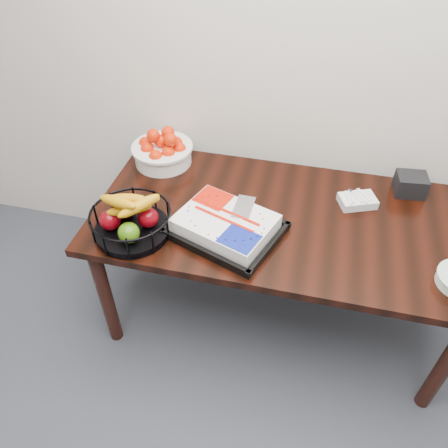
% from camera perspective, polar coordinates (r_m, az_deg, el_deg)
% --- Properties ---
extents(table, '(1.80, 0.90, 0.75)m').
position_cam_1_polar(table, '(2.16, 7.41, -0.71)').
color(table, black).
rests_on(table, ground).
extents(cake_tray, '(0.57, 0.51, 0.10)m').
position_cam_1_polar(cake_tray, '(1.97, 0.21, -0.18)').
color(cake_tray, black).
rests_on(cake_tray, table).
extents(tangerine_bowl, '(0.33, 0.33, 0.21)m').
position_cam_1_polar(tangerine_bowl, '(2.42, -8.08, 9.81)').
color(tangerine_bowl, white).
rests_on(tangerine_bowl, table).
extents(fruit_basket, '(0.36, 0.36, 0.19)m').
position_cam_1_polar(fruit_basket, '(1.99, -12.06, 0.51)').
color(fruit_basket, black).
rests_on(fruit_basket, table).
extents(fork_bag, '(0.20, 0.17, 0.05)m').
position_cam_1_polar(fork_bag, '(2.23, 17.04, 2.96)').
color(fork_bag, silver).
rests_on(fork_bag, table).
extents(napkin_box, '(0.16, 0.14, 0.10)m').
position_cam_1_polar(napkin_box, '(2.38, 23.17, 4.79)').
color(napkin_box, black).
rests_on(napkin_box, table).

